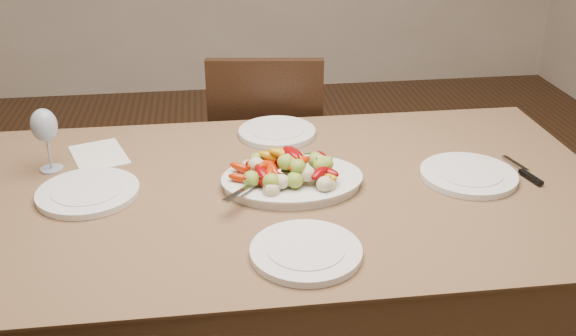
{
  "coord_description": "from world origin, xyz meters",
  "views": [
    {
      "loc": [
        -0.13,
        -1.61,
        1.61
      ],
      "look_at": [
        0.08,
        -0.03,
        0.82
      ],
      "focal_mm": 40.0,
      "sensor_mm": 36.0,
      "label": 1
    }
  ],
  "objects_px": {
    "chair_far": "(268,158)",
    "serving_platter": "(292,182)",
    "dining_table": "(288,296)",
    "plate_left": "(88,193)",
    "wine_glass": "(46,138)",
    "plate_far": "(277,133)",
    "plate_right": "(468,175)",
    "plate_near": "(306,252)"
  },
  "relations": [
    {
      "from": "plate_far",
      "to": "wine_glass",
      "type": "bearing_deg",
      "value": -166.22
    },
    {
      "from": "chair_far",
      "to": "plate_right",
      "type": "height_order",
      "value": "chair_far"
    },
    {
      "from": "serving_platter",
      "to": "wine_glass",
      "type": "bearing_deg",
      "value": 164.53
    },
    {
      "from": "chair_far",
      "to": "plate_right",
      "type": "distance_m",
      "value": 0.99
    },
    {
      "from": "chair_far",
      "to": "plate_left",
      "type": "xyz_separation_m",
      "value": [
        -0.57,
        -0.77,
        0.29
      ]
    },
    {
      "from": "plate_near",
      "to": "wine_glass",
      "type": "xyz_separation_m",
      "value": [
        -0.68,
        0.54,
        0.09
      ]
    },
    {
      "from": "plate_left",
      "to": "plate_right",
      "type": "xyz_separation_m",
      "value": [
        1.08,
        -0.04,
        0.0
      ]
    },
    {
      "from": "plate_right",
      "to": "serving_platter",
      "type": "bearing_deg",
      "value": 177.62
    },
    {
      "from": "serving_platter",
      "to": "plate_right",
      "type": "xyz_separation_m",
      "value": [
        0.51,
        -0.02,
        -0.0
      ]
    },
    {
      "from": "plate_left",
      "to": "plate_near",
      "type": "xyz_separation_m",
      "value": [
        0.55,
        -0.37,
        0.0
      ]
    },
    {
      "from": "plate_far",
      "to": "dining_table",
      "type": "bearing_deg",
      "value": -92.0
    },
    {
      "from": "serving_platter",
      "to": "plate_far",
      "type": "height_order",
      "value": "serving_platter"
    },
    {
      "from": "dining_table",
      "to": "plate_far",
      "type": "distance_m",
      "value": 0.54
    },
    {
      "from": "dining_table",
      "to": "plate_right",
      "type": "bearing_deg",
      "value": -1.07
    },
    {
      "from": "dining_table",
      "to": "plate_near",
      "type": "height_order",
      "value": "plate_near"
    },
    {
      "from": "chair_far",
      "to": "serving_platter",
      "type": "distance_m",
      "value": 0.84
    },
    {
      "from": "dining_table",
      "to": "plate_near",
      "type": "bearing_deg",
      "value": -90.43
    },
    {
      "from": "dining_table",
      "to": "plate_right",
      "type": "distance_m",
      "value": 0.65
    },
    {
      "from": "plate_left",
      "to": "plate_right",
      "type": "relative_size",
      "value": 1.0
    },
    {
      "from": "dining_table",
      "to": "chair_far",
      "type": "relative_size",
      "value": 1.94
    },
    {
      "from": "plate_left",
      "to": "plate_right",
      "type": "distance_m",
      "value": 1.08
    },
    {
      "from": "plate_left",
      "to": "plate_right",
      "type": "bearing_deg",
      "value": -1.98
    },
    {
      "from": "dining_table",
      "to": "plate_left",
      "type": "distance_m",
      "value": 0.67
    },
    {
      "from": "plate_right",
      "to": "plate_far",
      "type": "height_order",
      "value": "same"
    },
    {
      "from": "serving_platter",
      "to": "plate_near",
      "type": "height_order",
      "value": "serving_platter"
    },
    {
      "from": "wine_glass",
      "to": "serving_platter",
      "type": "bearing_deg",
      "value": -15.47
    },
    {
      "from": "chair_far",
      "to": "plate_right",
      "type": "xyz_separation_m",
      "value": [
        0.5,
        -0.8,
        0.29
      ]
    },
    {
      "from": "dining_table",
      "to": "plate_left",
      "type": "bearing_deg",
      "value": 177.16
    },
    {
      "from": "chair_far",
      "to": "plate_far",
      "type": "distance_m",
      "value": 0.51
    },
    {
      "from": "dining_table",
      "to": "plate_left",
      "type": "relative_size",
      "value": 6.63
    },
    {
      "from": "serving_platter",
      "to": "wine_glass",
      "type": "height_order",
      "value": "wine_glass"
    },
    {
      "from": "plate_right",
      "to": "wine_glass",
      "type": "xyz_separation_m",
      "value": [
        -1.21,
        0.21,
        0.09
      ]
    },
    {
      "from": "dining_table",
      "to": "chair_far",
      "type": "distance_m",
      "value": 0.8
    },
    {
      "from": "plate_left",
      "to": "serving_platter",
      "type": "bearing_deg",
      "value": -1.61
    },
    {
      "from": "plate_right",
      "to": "plate_near",
      "type": "xyz_separation_m",
      "value": [
        -0.53,
        -0.33,
        0.0
      ]
    },
    {
      "from": "dining_table",
      "to": "plate_left",
      "type": "height_order",
      "value": "plate_left"
    },
    {
      "from": "serving_platter",
      "to": "plate_near",
      "type": "relative_size",
      "value": 1.46
    },
    {
      "from": "wine_glass",
      "to": "plate_left",
      "type": "bearing_deg",
      "value": -53.49
    },
    {
      "from": "dining_table",
      "to": "serving_platter",
      "type": "distance_m",
      "value": 0.39
    },
    {
      "from": "chair_far",
      "to": "plate_near",
      "type": "height_order",
      "value": "chair_far"
    },
    {
      "from": "plate_left",
      "to": "plate_near",
      "type": "height_order",
      "value": "same"
    },
    {
      "from": "plate_right",
      "to": "plate_far",
      "type": "distance_m",
      "value": 0.64
    }
  ]
}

